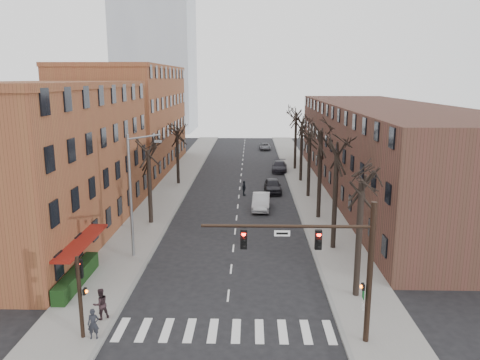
# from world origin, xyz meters

# --- Properties ---
(ground) EXTENTS (160.00, 160.00, 0.00)m
(ground) POSITION_xyz_m (0.00, 0.00, 0.00)
(ground) COLOR black
(ground) RESTS_ON ground
(sidewalk_left) EXTENTS (4.00, 90.00, 0.15)m
(sidewalk_left) POSITION_xyz_m (-8.00, 35.00, 0.07)
(sidewalk_left) COLOR gray
(sidewalk_left) RESTS_ON ground
(sidewalk_right) EXTENTS (4.00, 90.00, 0.15)m
(sidewalk_right) POSITION_xyz_m (8.00, 35.00, 0.07)
(sidewalk_right) COLOR gray
(sidewalk_right) RESTS_ON ground
(building_left_near) EXTENTS (12.00, 26.00, 12.00)m
(building_left_near) POSITION_xyz_m (-16.00, 15.00, 6.00)
(building_left_near) COLOR brown
(building_left_near) RESTS_ON ground
(building_left_far) EXTENTS (12.00, 28.00, 14.00)m
(building_left_far) POSITION_xyz_m (-16.00, 44.00, 7.00)
(building_left_far) COLOR brown
(building_left_far) RESTS_ON ground
(building_right) EXTENTS (12.00, 50.00, 10.00)m
(building_right) POSITION_xyz_m (16.00, 30.00, 5.00)
(building_right) COLOR #4C2B23
(building_right) RESTS_ON ground
(office_tower) EXTENTS (18.00, 18.00, 60.00)m
(office_tower) POSITION_xyz_m (-22.00, 95.00, 30.00)
(office_tower) COLOR #B2B7BF
(office_tower) RESTS_ON ground
(awning_left) EXTENTS (1.20, 7.00, 0.15)m
(awning_left) POSITION_xyz_m (-9.40, 6.00, 0.00)
(awning_left) COLOR maroon
(awning_left) RESTS_ON ground
(hedge) EXTENTS (0.80, 6.00, 1.00)m
(hedge) POSITION_xyz_m (-9.50, 5.00, 0.65)
(hedge) COLOR #173211
(hedge) RESTS_ON sidewalk_left
(tree_right_a) EXTENTS (5.20, 5.20, 10.00)m
(tree_right_a) POSITION_xyz_m (7.60, 4.00, 0.00)
(tree_right_a) COLOR black
(tree_right_a) RESTS_ON ground
(tree_right_b) EXTENTS (5.20, 5.20, 10.80)m
(tree_right_b) POSITION_xyz_m (7.60, 12.00, 0.00)
(tree_right_b) COLOR black
(tree_right_b) RESTS_ON ground
(tree_right_c) EXTENTS (5.20, 5.20, 11.60)m
(tree_right_c) POSITION_xyz_m (7.60, 20.00, 0.00)
(tree_right_c) COLOR black
(tree_right_c) RESTS_ON ground
(tree_right_d) EXTENTS (5.20, 5.20, 10.00)m
(tree_right_d) POSITION_xyz_m (7.60, 28.00, 0.00)
(tree_right_d) COLOR black
(tree_right_d) RESTS_ON ground
(tree_right_e) EXTENTS (5.20, 5.20, 10.80)m
(tree_right_e) POSITION_xyz_m (7.60, 36.00, 0.00)
(tree_right_e) COLOR black
(tree_right_e) RESTS_ON ground
(tree_right_f) EXTENTS (5.20, 5.20, 11.60)m
(tree_right_f) POSITION_xyz_m (7.60, 44.00, 0.00)
(tree_right_f) COLOR black
(tree_right_f) RESTS_ON ground
(tree_left_a) EXTENTS (5.20, 5.20, 9.50)m
(tree_left_a) POSITION_xyz_m (-7.60, 18.00, 0.00)
(tree_left_a) COLOR black
(tree_left_a) RESTS_ON ground
(tree_left_b) EXTENTS (5.20, 5.20, 9.50)m
(tree_left_b) POSITION_xyz_m (-7.60, 34.00, 0.00)
(tree_left_b) COLOR black
(tree_left_b) RESTS_ON ground
(signal_mast_arm) EXTENTS (8.14, 0.30, 7.20)m
(signal_mast_arm) POSITION_xyz_m (5.45, -1.00, 4.40)
(signal_mast_arm) COLOR black
(signal_mast_arm) RESTS_ON ground
(signal_pole_left) EXTENTS (0.47, 0.44, 4.40)m
(signal_pole_left) POSITION_xyz_m (-6.99, -0.95, 2.61)
(signal_pole_left) COLOR black
(signal_pole_left) RESTS_ON ground
(streetlight) EXTENTS (2.45, 0.22, 9.03)m
(streetlight) POSITION_xyz_m (-7.03, 10.00, 5.01)
(streetlight) COLOR slate
(streetlight) RESTS_ON ground
(silver_sedan) EXTENTS (1.91, 4.86, 1.58)m
(silver_sedan) POSITION_xyz_m (2.35, 23.03, 0.79)
(silver_sedan) COLOR #A2A4A9
(silver_sedan) RESTS_ON ground
(parked_car_near) EXTENTS (1.97, 4.69, 1.58)m
(parked_car_near) POSITION_xyz_m (3.80, 30.08, 0.79)
(parked_car_near) COLOR black
(parked_car_near) RESTS_ON ground
(parked_car_mid) EXTENTS (2.35, 5.11, 1.45)m
(parked_car_mid) POSITION_xyz_m (5.30, 42.36, 0.72)
(parked_car_mid) COLOR black
(parked_car_mid) RESTS_ON ground
(parked_car_far) EXTENTS (2.15, 4.34, 1.18)m
(parked_car_far) POSITION_xyz_m (3.80, 62.90, 0.59)
(parked_car_far) COLOR slate
(parked_car_far) RESTS_ON ground
(pedestrian_a) EXTENTS (0.61, 0.44, 1.55)m
(pedestrian_a) POSITION_xyz_m (-6.40, -1.11, 0.93)
(pedestrian_a) COLOR black
(pedestrian_a) RESTS_ON sidewalk_left
(pedestrian_b) EXTENTS (1.05, 1.03, 1.71)m
(pedestrian_b) POSITION_xyz_m (-6.65, 0.83, 1.01)
(pedestrian_b) COLOR black
(pedestrian_b) RESTS_ON sidewalk_left
(pedestrian_crossing) EXTENTS (0.70, 1.06, 1.67)m
(pedestrian_crossing) POSITION_xyz_m (0.55, 28.57, 0.83)
(pedestrian_crossing) COLOR black
(pedestrian_crossing) RESTS_ON ground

